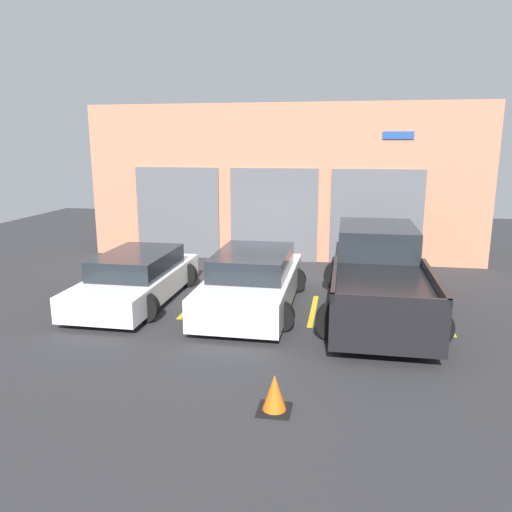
{
  "coord_description": "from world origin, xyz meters",
  "views": [
    {
      "loc": [
        2.04,
        -12.59,
        3.71
      ],
      "look_at": [
        0.0,
        -1.29,
        1.1
      ],
      "focal_mm": 35.0,
      "sensor_mm": 36.0,
      "label": 1
    }
  ],
  "objects_px": {
    "sedan_white": "(252,281)",
    "sedan_side": "(137,278)",
    "pickup_truck": "(378,275)",
    "traffic_cone": "(274,394)"
  },
  "relations": [
    {
      "from": "sedan_side",
      "to": "traffic_cone",
      "type": "height_order",
      "value": "sedan_side"
    },
    {
      "from": "pickup_truck",
      "to": "sedan_white",
      "type": "bearing_deg",
      "value": -173.62
    },
    {
      "from": "sedan_white",
      "to": "sedan_side",
      "type": "bearing_deg",
      "value": 179.96
    },
    {
      "from": "sedan_white",
      "to": "sedan_side",
      "type": "xyz_separation_m",
      "value": [
        -2.82,
        0.0,
        -0.06
      ]
    },
    {
      "from": "pickup_truck",
      "to": "sedan_side",
      "type": "distance_m",
      "value": 5.65
    },
    {
      "from": "sedan_side",
      "to": "traffic_cone",
      "type": "bearing_deg",
      "value": -48.39
    },
    {
      "from": "traffic_cone",
      "to": "sedan_side",
      "type": "bearing_deg",
      "value": 131.61
    },
    {
      "from": "sedan_white",
      "to": "sedan_side",
      "type": "height_order",
      "value": "sedan_white"
    },
    {
      "from": "sedan_side",
      "to": "sedan_white",
      "type": "bearing_deg",
      "value": -0.04
    },
    {
      "from": "pickup_truck",
      "to": "sedan_side",
      "type": "bearing_deg",
      "value": -176.82
    }
  ]
}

